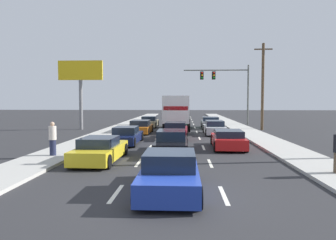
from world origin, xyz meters
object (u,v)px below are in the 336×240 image
at_px(car_yellow, 100,150).
at_px(roadside_billboard, 81,80).
at_px(car_maroon, 176,131).
at_px(car_navy, 126,136).
at_px(utility_pole_mid, 263,86).
at_px(box_truck, 177,110).
at_px(car_gray, 210,123).
at_px(car_orange, 141,127).
at_px(car_tan, 149,122).
at_px(car_red, 228,139).
at_px(car_black, 171,143).
at_px(traffic_signal_mast, 222,81).
at_px(car_blue, 170,174).
at_px(pedestrian_mid_block, 53,139).
at_px(car_silver, 214,128).

relative_size(car_yellow, roadside_billboard, 0.65).
relative_size(car_maroon, roadside_billboard, 0.61).
distance_m(car_navy, car_yellow, 6.29).
relative_size(car_yellow, utility_pole_mid, 0.53).
relative_size(box_truck, car_gray, 1.93).
bearing_deg(car_orange, car_tan, 90.12).
bearing_deg(car_red, car_maroon, 125.02).
height_order(car_black, traffic_signal_mast, traffic_signal_mast).
bearing_deg(roadside_billboard, car_yellow, -68.70).
height_order(car_black, utility_pole_mid, utility_pole_mid).
xyz_separation_m(car_navy, traffic_signal_mast, (8.60, 17.19, 4.87)).
height_order(car_orange, car_navy, car_orange).
relative_size(box_truck, car_red, 1.97).
xyz_separation_m(utility_pole_mid, roadside_billboard, (-18.68, -0.36, 0.65)).
distance_m(car_orange, box_truck, 4.96).
height_order(car_yellow, car_red, car_yellow).
bearing_deg(car_blue, utility_pole_mid, 69.19).
xyz_separation_m(car_tan, car_navy, (-0.03, -14.12, -0.01)).
relative_size(car_tan, box_truck, 0.52).
bearing_deg(car_gray, utility_pole_mid, -19.09).
bearing_deg(pedestrian_mid_block, traffic_signal_mast, 63.36).
height_order(car_gray, utility_pole_mid, utility_pole_mid).
relative_size(car_orange, pedestrian_mid_block, 2.47).
bearing_deg(car_red, car_silver, 90.25).
xyz_separation_m(car_gray, roadside_billboard, (-13.59, -2.12, 4.60)).
distance_m(car_yellow, car_blue, 6.17).
relative_size(utility_pole_mid, roadside_billboard, 1.23).
height_order(box_truck, car_black, box_truck).
height_order(car_tan, utility_pole_mid, utility_pole_mid).
bearing_deg(pedestrian_mid_block, car_gray, 62.12).
relative_size(car_orange, car_black, 0.93).
distance_m(car_yellow, roadside_billboard, 18.74).
distance_m(traffic_signal_mast, utility_pole_mid, 7.11).
height_order(car_maroon, traffic_signal_mast, traffic_signal_mast).
distance_m(car_black, pedestrian_mid_block, 6.33).
height_order(car_gray, pedestrian_mid_block, pedestrian_mid_block).
relative_size(car_black, car_red, 1.04).
relative_size(car_orange, car_navy, 0.93).
distance_m(car_black, car_red, 4.06).
relative_size(car_maroon, utility_pole_mid, 0.50).
relative_size(car_blue, utility_pole_mid, 0.48).
relative_size(car_yellow, car_red, 1.05).
bearing_deg(utility_pole_mid, car_navy, -137.44).
bearing_deg(car_red, car_yellow, -146.08).
distance_m(car_gray, pedestrian_mid_block, 20.70).
xyz_separation_m(car_blue, car_red, (3.22, 9.59, -0.04)).
bearing_deg(pedestrian_mid_block, car_black, 15.90).
bearing_deg(pedestrian_mid_block, roadside_billboard, 103.60).
height_order(traffic_signal_mast, pedestrian_mid_block, traffic_signal_mast).
distance_m(car_tan, box_truck, 5.18).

